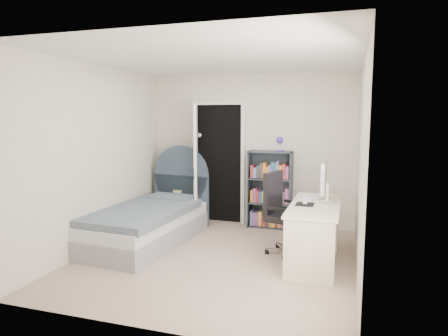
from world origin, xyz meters
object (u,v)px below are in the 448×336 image
(bed, at_px, (151,221))
(office_chair, at_px, (282,209))
(bookcase, at_px, (271,193))
(nightstand, at_px, (181,202))
(floor_lamp, at_px, (198,185))
(desk, at_px, (315,230))

(bed, xyz_separation_m, office_chair, (1.90, 0.07, 0.29))
(bookcase, relative_size, office_chair, 1.38)
(nightstand, relative_size, floor_lamp, 0.38)
(floor_lamp, relative_size, office_chair, 1.42)
(desk, distance_m, office_chair, 0.52)
(bookcase, xyz_separation_m, desk, (0.82, -1.34, -0.17))
(bed, bearing_deg, bookcase, 38.83)
(floor_lamp, bearing_deg, desk, -33.28)
(bed, height_order, nightstand, bed)
(desk, bearing_deg, floor_lamp, 146.72)
(bed, bearing_deg, nightstand, 86.79)
(desk, bearing_deg, bookcase, 121.41)
(nightstand, height_order, bookcase, bookcase)
(nightstand, xyz_separation_m, bookcase, (1.47, 0.24, 0.19))
(nightstand, height_order, desk, desk)
(nightstand, bearing_deg, bed, -93.21)
(floor_lamp, distance_m, office_chair, 2.03)
(bookcase, relative_size, desk, 1.00)
(desk, height_order, office_chair, desk)
(office_chair, bearing_deg, nightstand, 153.25)
(bed, relative_size, floor_lamp, 1.45)
(bookcase, bearing_deg, floor_lamp, 178.66)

